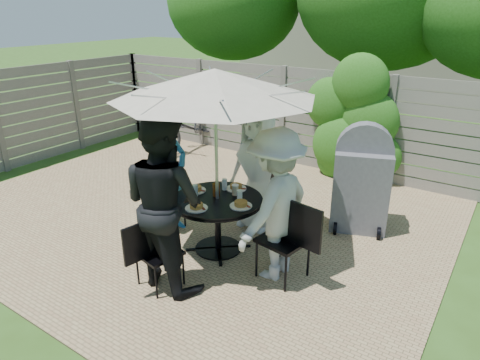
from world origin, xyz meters
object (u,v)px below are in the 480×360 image
Objects in this scene: glass_right at (240,196)px; bbq_grill at (361,182)px; plate_right at (241,204)px; glass_left at (195,190)px; person_back at (258,169)px; person_left at (169,176)px; chair_front at (159,266)px; chair_right at (284,255)px; plate_left at (195,189)px; patio_table at (218,214)px; glass_back at (225,184)px; person_right at (275,206)px; bicycle at (190,125)px; chair_back at (263,205)px; plate_front at (196,207)px; syrup_jug at (216,190)px; plate_back at (236,187)px; person_front at (164,203)px; coffee_cup at (235,190)px; chair_left at (165,210)px.

bbq_grill is at bearing 56.70° from glass_right.
plate_right is 1.86× the size of glass_right.
person_back is at bearing 69.99° from glass_left.
person_left is 1.89× the size of chair_front.
chair_right is 1.40m from plate_left.
person_back is at bearing 85.51° from patio_table.
glass_back is (0.27, 0.24, 0.05)m from plate_left.
person_left is 1.62× the size of chair_right.
person_right is (0.76, -0.89, 0.02)m from person_back.
bicycle is (-2.58, 2.97, -0.20)m from plate_left.
chair_back is 1.36m from bbq_grill.
chair_right is at bearing -18.19° from glass_back.
glass_left is 1.00× the size of glass_right.
glass_right is at bearing -70.30° from person_back.
person_right reaches higher than plate_right.
plate_right is 1.86× the size of glass_left.
plate_front is 0.37m from glass_left.
person_back is at bearing 81.11° from syrup_jug.
plate_back reaches higher than patio_table.
person_front reaches higher than person_right.
person_front is at bearing -71.04° from plate_left.
chair_right is at bearing 43.58° from chair_back.
person_right is at bearing -21.26° from coffee_cup.
person_left is at bearing -42.14° from chair_back.
chair_front is at bearing -139.33° from person_left.
syrup_jug reaches higher than chair_front.
chair_left is 1.13m from plate_back.
chair_left is at bearing 51.85° from chair_front.
person_back is (0.06, 0.83, 0.35)m from patio_table.
coffee_cup is (0.94, 0.15, -0.03)m from person_left.
chair_left is 0.43× the size of bicycle.
glass_back is 0.88× the size of syrup_jug.
bbq_grill is (2.19, 1.48, 0.41)m from chair_left.
glass_left is at bearing -142.39° from coffee_cup.
plate_right is 1.81m from bbq_grill.
bicycle is (-2.87, 3.96, 0.28)m from chair_front.
bbq_grill is (1.59, 1.53, -0.06)m from plate_left.
glass_back is at bearing 62.51° from glass_left.
glass_right is at bearing -48.99° from plate_back.
person_front reaches higher than person_left.
plate_right is 4.48m from bicycle.
glass_right is (0.53, 0.17, 0.00)m from glass_left.
bicycle reaches higher than plate_right.
person_front is 1.44m from chair_right.
chair_back reaches higher than glass_right.
plate_left is (-1.19, 0.09, -0.12)m from person_right.
bbq_grill reaches higher than plate_right.
person_left is at bearing -135.00° from person_back.
person_front reaches higher than glass_left.
person_back is at bearing -90.00° from person_front.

